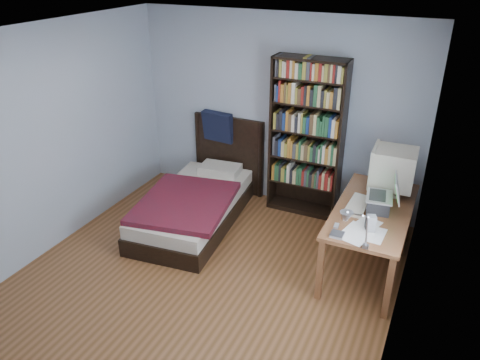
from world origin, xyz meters
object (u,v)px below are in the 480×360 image
Objects in this scene: laptop at (381,201)px; desk at (377,216)px; soda_can at (370,192)px; bed at (197,201)px; speaker at (371,224)px; keyboard at (358,205)px; crt_monitor at (392,168)px; desk_lamp at (350,220)px; bookshelf at (306,139)px.

desk is at bearing 98.07° from laptop.
soda_can is 2.16m from bed.
keyboard is at bearing 97.11° from speaker.
laptop is (-0.02, -0.45, -0.18)m from crt_monitor.
keyboard is (-0.12, 1.06, -0.43)m from desk_lamp.
bookshelf reaches higher than crt_monitor.
crt_monitor is at bearing 5.07° from desk.
crt_monitor is (0.08, 0.01, 0.61)m from desk.
desk_lamp is at bearing -117.58° from speaker.
keyboard is at bearing -103.63° from soda_can.
desk is 9.38× the size of speaker.
crt_monitor is at bearing 87.98° from laptop.
laptop is 0.87× the size of keyboard.
bed is (-2.24, 0.12, -0.59)m from laptop.
desk is at bearing -174.93° from crt_monitor.
crt_monitor reaches higher than desk.
laptop is 2.48× the size of speaker.
laptop is at bearing -92.02° from crt_monitor.
speaker is (0.05, -0.87, 0.40)m from desk.
keyboard is 0.48m from speaker.
bookshelf is at bearing 157.04° from crt_monitor.
speaker is at bearing 82.06° from desk_lamp.
soda_can is (-0.15, 0.27, -0.06)m from laptop.
bookshelf is (-0.87, 0.93, 0.27)m from keyboard.
bookshelf is (-1.09, 1.35, 0.20)m from speaker.
speaker is at bearing -78.42° from soda_can.
speaker is 1.75m from bookshelf.
desk_lamp is at bearing -91.38° from desk.
keyboard is at bearing -3.71° from bed.
laptop is 0.24m from keyboard.
soda_can is (-0.09, -0.17, 0.37)m from desk.
laptop is at bearing -3.06° from bed.
bookshelf reaches higher than laptop.
bed reaches higher than desk.
desk_lamp is 1.39m from soda_can.
keyboard is at bearing -117.33° from crt_monitor.
desk is 3.27× the size of keyboard.
desk is 1.69m from desk_lamp.
desk_lamp reaches higher than speaker.
soda_can is at bearing 119.78° from laptop.
bookshelf is at bearing 155.17° from desk.
desk is at bearing 73.78° from speaker.
speaker reaches higher than desk.
speaker is at bearing -13.86° from bed.
desk_lamp is (-0.10, -1.07, 0.33)m from laptop.
bookshelf reaches higher than bed.
laptop reaches higher than soda_can.
bookshelf is (-1.03, 0.48, 0.60)m from desk.
desk_lamp reaches higher than crt_monitor.
desk is 0.62m from crt_monitor.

